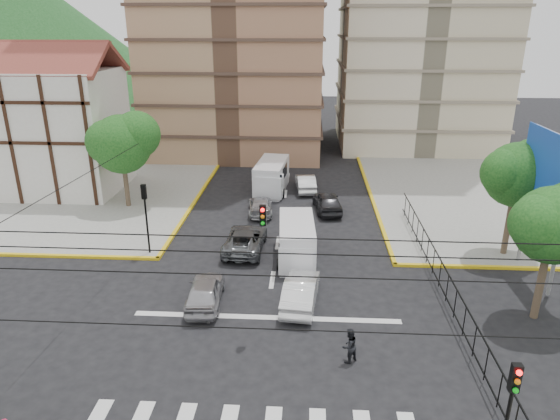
# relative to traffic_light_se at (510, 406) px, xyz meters

# --- Properties ---
(ground) EXTENTS (160.00, 160.00, 0.00)m
(ground) POSITION_rel_traffic_light_se_xyz_m (-7.80, 7.80, -3.11)
(ground) COLOR black
(ground) RESTS_ON ground
(sidewalk_nw) EXTENTS (26.00, 26.00, 0.15)m
(sidewalk_nw) POSITION_rel_traffic_light_se_xyz_m (-27.80, 27.80, -3.04)
(sidewalk_nw) COLOR gray
(sidewalk_nw) RESTS_ON ground
(sidewalk_ne) EXTENTS (26.00, 26.00, 0.15)m
(sidewalk_ne) POSITION_rel_traffic_light_se_xyz_m (12.20, 27.80, -3.04)
(sidewalk_ne) COLOR gray
(sidewalk_ne) RESTS_ON ground
(stop_line) EXTENTS (13.00, 0.40, 0.01)m
(stop_line) POSITION_rel_traffic_light_se_xyz_m (-7.80, 9.00, -3.11)
(stop_line) COLOR silver
(stop_line) RESTS_ON ground
(tudor_building) EXTENTS (10.80, 8.05, 12.23)m
(tudor_building) POSITION_rel_traffic_light_se_xyz_m (-26.80, 27.80, 2.14)
(tudor_building) COLOR silver
(tudor_building) RESTS_ON ground
(park_fence) EXTENTS (0.10, 22.50, 1.66)m
(park_fence) POSITION_rel_traffic_light_se_xyz_m (1.20, 12.30, -3.11)
(park_fence) COLOR black
(park_fence) RESTS_ON ground
(billboard) EXTENTS (0.36, 6.20, 8.10)m
(billboard) POSITION_rel_traffic_light_se_xyz_m (6.65, 13.80, 2.89)
(billboard) COLOR slate
(billboard) RESTS_ON ground
(tree_park_a) EXTENTS (4.41, 3.60, 6.83)m
(tree_park_a) POSITION_rel_traffic_light_se_xyz_m (5.28, 9.81, 1.90)
(tree_park_a) COLOR #473828
(tree_park_a) RESTS_ON ground
(tree_park_c) EXTENTS (4.65, 3.80, 7.25)m
(tree_park_c) POSITION_rel_traffic_light_se_xyz_m (6.29, 16.81, 2.22)
(tree_park_c) COLOR #473828
(tree_park_c) RESTS_ON ground
(tree_tudor) EXTENTS (5.39, 4.40, 7.43)m
(tree_tudor) POSITION_rel_traffic_light_se_xyz_m (-19.70, 23.81, 2.11)
(tree_tudor) COLOR #473828
(tree_tudor) RESTS_ON ground
(traffic_light_se) EXTENTS (0.28, 0.22, 4.40)m
(traffic_light_se) POSITION_rel_traffic_light_se_xyz_m (0.00, 0.00, 0.00)
(traffic_light_se) COLOR black
(traffic_light_se) RESTS_ON ground
(traffic_light_nw) EXTENTS (0.28, 0.22, 4.40)m
(traffic_light_nw) POSITION_rel_traffic_light_se_xyz_m (-15.60, 15.60, 0.00)
(traffic_light_nw) COLOR black
(traffic_light_nw) RESTS_ON ground
(traffic_light_hanging) EXTENTS (18.00, 9.12, 0.92)m
(traffic_light_hanging) POSITION_rel_traffic_light_se_xyz_m (-7.80, 5.76, 2.79)
(traffic_light_hanging) COLOR black
(traffic_light_hanging) RESTS_ON ground
(van_right_lane) EXTENTS (2.33, 5.32, 2.35)m
(van_right_lane) POSITION_rel_traffic_light_se_xyz_m (-6.53, 15.38, -1.97)
(van_right_lane) COLOR silver
(van_right_lane) RESTS_ON ground
(van_left_lane) EXTENTS (2.74, 5.86, 2.56)m
(van_left_lane) POSITION_rel_traffic_light_se_xyz_m (-9.00, 28.27, -1.87)
(van_left_lane) COLOR silver
(van_left_lane) RESTS_ON ground
(car_silver_front_left) EXTENTS (1.97, 4.36, 1.45)m
(car_silver_front_left) POSITION_rel_traffic_light_se_xyz_m (-11.02, 10.09, -2.39)
(car_silver_front_left) COLOR #A9A9AD
(car_silver_front_left) RESTS_ON ground
(car_white_front_right) EXTENTS (2.01, 4.64, 1.49)m
(car_white_front_right) POSITION_rel_traffic_light_se_xyz_m (-6.18, 10.35, -2.37)
(car_white_front_right) COLOR white
(car_white_front_right) RESTS_ON ground
(car_grey_mid_left) EXTENTS (2.52, 5.16, 1.41)m
(car_grey_mid_left) POSITION_rel_traffic_light_se_xyz_m (-9.79, 16.67, -2.41)
(car_grey_mid_left) COLOR #5B5F63
(car_grey_mid_left) RESTS_ON ground
(car_silver_rear_left) EXTENTS (2.14, 4.40, 1.23)m
(car_silver_rear_left) POSITION_rel_traffic_light_se_xyz_m (-9.45, 23.18, -2.50)
(car_silver_rear_left) COLOR #A8A8AC
(car_silver_rear_left) RESTS_ON ground
(car_darkgrey_mid_right) EXTENTS (2.38, 4.71, 1.54)m
(car_darkgrey_mid_right) POSITION_rel_traffic_light_se_xyz_m (-4.42, 23.86, -2.34)
(car_darkgrey_mid_right) COLOR #28282B
(car_darkgrey_mid_right) RESTS_ON ground
(car_white_rear_right) EXTENTS (1.95, 4.43, 1.42)m
(car_white_rear_right) POSITION_rel_traffic_light_se_xyz_m (-6.13, 28.76, -2.40)
(car_white_rear_right) COLOR white
(car_white_rear_right) RESTS_ON ground
(pedestrian_crosswalk) EXTENTS (0.97, 0.95, 1.58)m
(pedestrian_crosswalk) POSITION_rel_traffic_light_se_xyz_m (-4.06, 5.86, -2.32)
(pedestrian_crosswalk) COLOR black
(pedestrian_crosswalk) RESTS_ON ground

